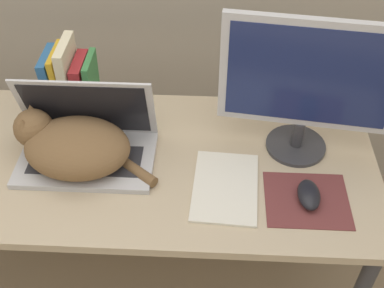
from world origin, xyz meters
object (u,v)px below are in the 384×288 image
(laptop, at_px, (87,144))
(computer_mouse, at_px, (309,195))
(cat, at_px, (72,145))
(notepad, at_px, (225,187))
(external_monitor, at_px, (308,84))
(book_row, at_px, (71,82))

(laptop, height_order, computer_mouse, laptop)
(cat, xyz_separation_m, notepad, (0.44, -0.07, -0.07))
(laptop, height_order, notepad, laptop)
(laptop, distance_m, computer_mouse, 0.65)
(laptop, xyz_separation_m, computer_mouse, (0.63, -0.14, -0.03))
(laptop, relative_size, external_monitor, 0.82)
(laptop, height_order, book_row, laptop)
(cat, relative_size, book_row, 1.70)
(laptop, relative_size, book_row, 1.59)
(book_row, bearing_deg, laptop, -67.89)
(laptop, bearing_deg, notepad, -15.05)
(notepad, bearing_deg, cat, 170.33)
(book_row, relative_size, notepad, 0.91)
(external_monitor, height_order, computer_mouse, external_monitor)
(laptop, xyz_separation_m, book_row, (-0.09, 0.22, 0.06))
(book_row, xyz_separation_m, notepad, (0.49, -0.33, -0.10))
(computer_mouse, relative_size, notepad, 0.39)
(computer_mouse, height_order, book_row, book_row)
(notepad, bearing_deg, book_row, 146.66)
(external_monitor, relative_size, computer_mouse, 4.53)
(laptop, relative_size, computer_mouse, 3.70)
(computer_mouse, bearing_deg, notepad, 171.66)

